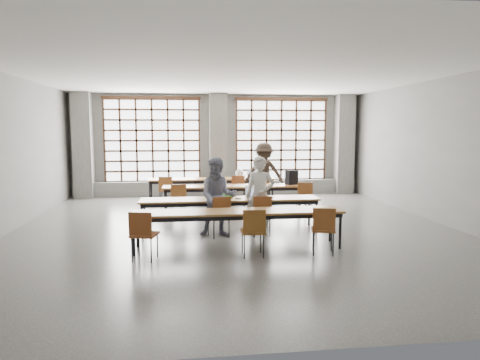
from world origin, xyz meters
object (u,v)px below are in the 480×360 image
(desk_row_a, at_px, (212,180))
(desk_row_b, at_px, (236,188))
(chair_front_left, at_px, (220,212))
(backpack, at_px, (292,177))
(plastic_bag, at_px, (240,173))
(chair_near_left, at_px, (143,231))
(mouse, at_px, (272,197))
(desk_row_d, at_px, (238,214))
(student_female, at_px, (218,197))
(chair_front_right, at_px, (261,211))
(chair_near_mid, at_px, (253,228))
(chair_back_mid, at_px, (239,187))
(laptop_front, at_px, (253,194))
(laptop_back, at_px, (253,176))
(green_box, at_px, (227,196))
(chair_near_right, at_px, (324,226))
(desk_row_c, at_px, (230,201))
(chair_back_left, at_px, (166,188))
(chair_mid_left, at_px, (178,197))
(chair_mid_right, at_px, (304,195))
(phone, at_px, (238,199))
(chair_back_right, at_px, (264,186))

(desk_row_a, height_order, desk_row_b, same)
(desk_row_b, distance_m, chair_front_left, 2.93)
(backpack, bearing_deg, plastic_bag, 100.53)
(chair_near_left, height_order, backpack, backpack)
(chair_near_left, relative_size, mouse, 8.98)
(desk_row_d, bearing_deg, student_female, 107.18)
(chair_front_right, relative_size, mouse, 8.98)
(desk_row_a, xyz_separation_m, chair_near_mid, (0.39, -6.21, -0.13))
(chair_back_mid, distance_m, mouse, 3.50)
(chair_back_mid, bearing_deg, student_female, -102.90)
(laptop_front, bearing_deg, laptop_back, 81.37)
(student_female, relative_size, green_box, 6.73)
(laptop_front, distance_m, mouse, 0.42)
(chair_near_mid, xyz_separation_m, chair_near_right, (1.28, 0.00, 0.00))
(desk_row_a, relative_size, backpack, 10.00)
(desk_row_a, distance_m, desk_row_c, 4.09)
(chair_back_left, bearing_deg, laptop_front, -57.39)
(desk_row_d, distance_m, chair_near_left, 1.83)
(chair_front_right, bearing_deg, chair_near_mid, -104.90)
(chair_mid_left, relative_size, chair_near_mid, 1.00)
(mouse, bearing_deg, chair_back_left, 126.14)
(chair_front_right, relative_size, student_female, 0.52)
(chair_back_left, relative_size, backpack, 2.20)
(desk_row_d, distance_m, chair_back_mid, 4.99)
(chair_back_mid, bearing_deg, laptop_front, -90.91)
(mouse, distance_m, green_box, 1.01)
(chair_near_left, bearing_deg, chair_mid_left, 82.23)
(mouse, relative_size, plastic_bag, 0.34)
(laptop_back, bearing_deg, mouse, -93.02)
(laptop_back, bearing_deg, desk_row_a, -175.36)
(chair_near_mid, bearing_deg, chair_mid_left, 110.74)
(chair_mid_left, xyz_separation_m, chair_near_right, (2.69, -3.72, 0.00))
(chair_mid_left, distance_m, chair_near_mid, 3.98)
(laptop_front, bearing_deg, chair_front_right, -85.96)
(desk_row_d, bearing_deg, chair_back_left, 107.86)
(chair_back_mid, relative_size, chair_mid_right, 1.00)
(desk_row_b, relative_size, chair_mid_left, 4.55)
(plastic_bag, bearing_deg, chair_back_mid, -99.58)
(chair_front_right, relative_size, chair_near_left, 1.00)
(chair_near_mid, relative_size, mouse, 8.98)
(desk_row_d, bearing_deg, chair_near_right, -22.95)
(chair_near_right, bearing_deg, desk_row_a, 105.04)
(desk_row_c, xyz_separation_m, phone, (0.18, -0.10, 0.07))
(chair_back_right, height_order, chair_near_left, same)
(desk_row_b, xyz_separation_m, laptop_back, (0.80, 1.97, 0.13))
(desk_row_d, relative_size, chair_back_mid, 4.55)
(chair_front_left, xyz_separation_m, green_box, (0.23, 0.71, 0.24))
(desk_row_c, bearing_deg, chair_near_mid, -84.45)
(chair_front_right, distance_m, mouse, 0.73)
(chair_mid_left, bearing_deg, desk_row_b, 21.63)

